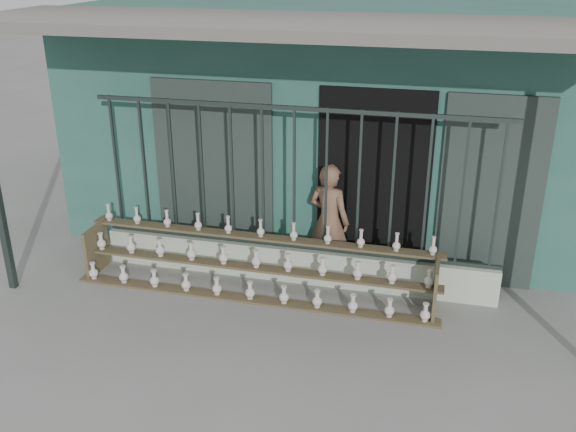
# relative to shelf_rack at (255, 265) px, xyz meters

# --- Properties ---
(ground) EXTENTS (60.00, 60.00, 0.00)m
(ground) POSITION_rel_shelf_rack_xyz_m (0.38, -0.89, -0.36)
(ground) COLOR slate
(workshop_building) EXTENTS (7.40, 6.60, 3.21)m
(workshop_building) POSITION_rel_shelf_rack_xyz_m (0.39, 3.34, 1.26)
(workshop_building) COLOR #28554A
(workshop_building) RESTS_ON ground
(parapet_wall) EXTENTS (5.00, 0.20, 0.45)m
(parapet_wall) POSITION_rel_shelf_rack_xyz_m (0.38, 0.41, -0.13)
(parapet_wall) COLOR #B6C6AA
(parapet_wall) RESTS_ON ground
(security_fence) EXTENTS (5.00, 0.04, 1.80)m
(security_fence) POSITION_rel_shelf_rack_xyz_m (0.38, 0.41, 0.99)
(security_fence) COLOR #283330
(security_fence) RESTS_ON parapet_wall
(shelf_rack) EXTENTS (4.50, 0.68, 0.85)m
(shelf_rack) POSITION_rel_shelf_rack_xyz_m (0.00, 0.00, 0.00)
(shelf_rack) COLOR brown
(shelf_rack) RESTS_ON ground
(elderly_woman) EXTENTS (0.63, 0.51, 1.50)m
(elderly_woman) POSITION_rel_shelf_rack_xyz_m (0.77, 0.67, 0.39)
(elderly_woman) COLOR brown
(elderly_woman) RESTS_ON ground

